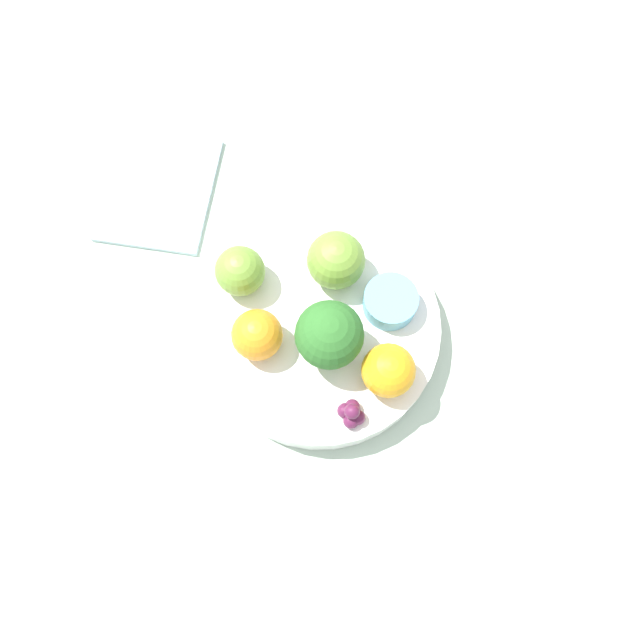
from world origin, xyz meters
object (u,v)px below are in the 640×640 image
Objects in this scene: apple_green at (340,261)px; orange_front at (257,335)px; bowl at (320,329)px; grape_cluster at (351,413)px; broccoli at (329,335)px; small_cup at (390,302)px; orange_back at (388,371)px; apple_red at (240,271)px; napkin at (159,189)px.

apple_green is 1.17× the size of orange_front.
grape_cluster reaches higher than bowl.
broccoli is at bearing 7.66° from apple_green.
broccoli reaches higher than small_cup.
apple_green is 1.13× the size of orange_back.
broccoli is at bearing -146.84° from grape_cluster.
apple_red is at bearing -69.34° from apple_green.
orange_front is 0.92× the size of small_cup.
orange_back is 0.32× the size of napkin.
apple_red is at bearing -113.49° from broccoli.
apple_green is at bearing -142.39° from orange_back.
orange_front reaches higher than bowl.
napkin is (-0.06, -0.22, -0.06)m from apple_green.
apple_green is 2.07× the size of grape_cluster.
orange_front is at bearing -90.06° from orange_back.
small_cup is (-0.06, 0.05, -0.03)m from broccoli.
apple_red is at bearing -84.73° from small_cup.
grape_cluster is at bearing 54.67° from napkin.
orange_back is at bearing 63.29° from napkin.
small_cup is at bearing 120.68° from bowl.
apple_red is 0.10m from apple_green.
orange_back is (0.06, 0.16, 0.00)m from apple_red.
orange_back is at bearing 65.11° from bowl.
napkin is (-0.13, -0.23, -0.07)m from broccoli.
broccoli is at bearing 60.04° from napkin.
small_cup is at bearing 74.62° from napkin.
orange_back reaches higher than apple_red.
bowl is 1.51× the size of napkin.
grape_cluster is (0.13, 0.05, -0.02)m from apple_green.
apple_green reaches higher than napkin.
orange_front reaches higher than napkin.
apple_red reaches higher than napkin.
bowl reaches higher than napkin.
orange_back is at bearing 77.72° from broccoli.
napkin is at bearing -125.33° from grape_cluster.
broccoli is 0.47× the size of napkin.
apple_red and orange_front have the same top height.
orange_back is 1.83× the size of grape_cluster.
small_cup is 0.29m from napkin.
apple_green is at bearing 175.63° from bowl.
apple_green is 0.23m from napkin.
apple_green is 0.14m from grape_cluster.
grape_cluster is 0.33m from napkin.
small_cup reaches higher than napkin.
grape_cluster is (0.06, 0.04, -0.03)m from broccoli.
napkin is (-0.11, -0.21, -0.01)m from bowl.
grape_cluster is 0.52× the size of small_cup.
small_cup is (0.02, 0.06, -0.02)m from apple_green.
orange_front is 0.97× the size of orange_back.
orange_front is 1.77× the size of grape_cluster.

